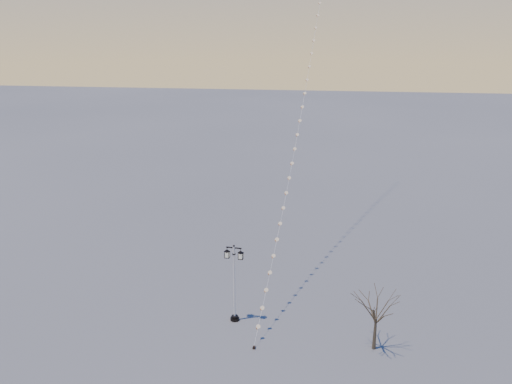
# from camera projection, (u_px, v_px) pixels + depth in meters

# --- Properties ---
(ground) EXTENTS (300.00, 300.00, 0.00)m
(ground) POSITION_uv_depth(u_px,v_px,m) (243.00, 333.00, 33.66)
(ground) COLOR #5C5D5D
(ground) RESTS_ON ground
(street_lamp) EXTENTS (1.40, 0.61, 5.52)m
(street_lamp) POSITION_uv_depth(u_px,v_px,m) (234.00, 279.00, 34.31)
(street_lamp) COLOR black
(street_lamp) RESTS_ON ground
(bare_tree) EXTENTS (2.31, 2.31, 3.84)m
(bare_tree) POSITION_uv_depth(u_px,v_px,m) (377.00, 310.00, 31.26)
(bare_tree) COLOR #433624
(bare_tree) RESTS_ON ground
(kite_train) EXTENTS (3.86, 35.73, 32.32)m
(kite_train) POSITION_uv_depth(u_px,v_px,m) (306.00, 65.00, 43.65)
(kite_train) COLOR black
(kite_train) RESTS_ON ground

